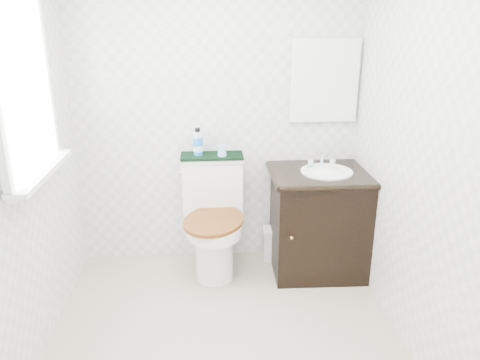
{
  "coord_description": "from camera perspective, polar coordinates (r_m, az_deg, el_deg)",
  "views": [
    {
      "loc": [
        -0.09,
        -2.35,
        1.92
      ],
      "look_at": [
        0.14,
        0.75,
        0.82
      ],
      "focal_mm": 35.0,
      "sensor_mm": 36.0,
      "label": 1
    }
  ],
  "objects": [
    {
      "name": "wall_front",
      "position": [
        1.36,
        0.31,
        -12.32
      ],
      "size": [
        2.4,
        0.0,
        2.4
      ],
      "primitive_type": "plane",
      "rotation": [
        -1.57,
        0.0,
        0.0
      ],
      "color": "silver",
      "rests_on": "ground"
    },
    {
      "name": "floor",
      "position": [
        3.04,
        -1.68,
        -19.74
      ],
      "size": [
        2.4,
        2.4,
        0.0
      ],
      "primitive_type": "plane",
      "color": "beige",
      "rests_on": "ground"
    },
    {
      "name": "trash_bin",
      "position": [
        3.91,
        4.18,
        -7.68
      ],
      "size": [
        0.2,
        0.16,
        0.27
      ],
      "color": "white",
      "rests_on": "floor"
    },
    {
      "name": "mirror",
      "position": [
        3.67,
        10.25,
        11.8
      ],
      "size": [
        0.5,
        0.02,
        0.6
      ],
      "primitive_type": "cube",
      "color": "silver",
      "rests_on": "wall_back"
    },
    {
      "name": "toilet",
      "position": [
        3.65,
        -3.26,
        -5.38
      ],
      "size": [
        0.55,
        0.7,
        0.89
      ],
      "color": "white",
      "rests_on": "floor"
    },
    {
      "name": "cup",
      "position": [
        3.54,
        -2.21,
        3.62
      ],
      "size": [
        0.07,
        0.07,
        0.09
      ],
      "primitive_type": "cone",
      "color": "#93BDF1",
      "rests_on": "towel"
    },
    {
      "name": "vanity",
      "position": [
        3.68,
        9.61,
        -4.65
      ],
      "size": [
        0.75,
        0.65,
        0.92
      ],
      "color": "black",
      "rests_on": "floor"
    },
    {
      "name": "wall_right",
      "position": [
        2.74,
        21.77,
        2.81
      ],
      "size": [
        0.0,
        2.4,
        2.4
      ],
      "primitive_type": "plane",
      "rotation": [
        1.57,
        0.0,
        -1.57
      ],
      "color": "silver",
      "rests_on": "ground"
    },
    {
      "name": "wall_left",
      "position": [
        2.66,
        -26.38,
        1.7
      ],
      "size": [
        0.0,
        2.4,
        2.4
      ],
      "primitive_type": "plane",
      "rotation": [
        1.57,
        0.0,
        1.57
      ],
      "color": "silver",
      "rests_on": "ground"
    },
    {
      "name": "soap_bar",
      "position": [
        3.6,
        8.62,
        1.63
      ],
      "size": [
        0.07,
        0.05,
        0.02
      ],
      "primitive_type": "ellipsoid",
      "color": "#187569",
      "rests_on": "vanity"
    },
    {
      "name": "towel",
      "position": [
        3.59,
        -3.46,
        2.96
      ],
      "size": [
        0.48,
        0.22,
        0.02
      ],
      "primitive_type": "cube",
      "color": "black",
      "rests_on": "toilet"
    },
    {
      "name": "window",
      "position": [
        2.8,
        -25.06,
        10.11
      ],
      "size": [
        0.02,
        0.7,
        0.9
      ],
      "primitive_type": "cube",
      "color": "white",
      "rests_on": "wall_left"
    },
    {
      "name": "wall_back",
      "position": [
        3.63,
        -2.79,
        7.98
      ],
      "size": [
        2.4,
        0.0,
        2.4
      ],
      "primitive_type": "plane",
      "rotation": [
        1.57,
        0.0,
        0.0
      ],
      "color": "silver",
      "rests_on": "ground"
    },
    {
      "name": "mouthwash_bottle",
      "position": [
        3.57,
        -5.16,
        4.56
      ],
      "size": [
        0.07,
        0.07,
        0.21
      ],
      "color": "blue",
      "rests_on": "towel"
    }
  ]
}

